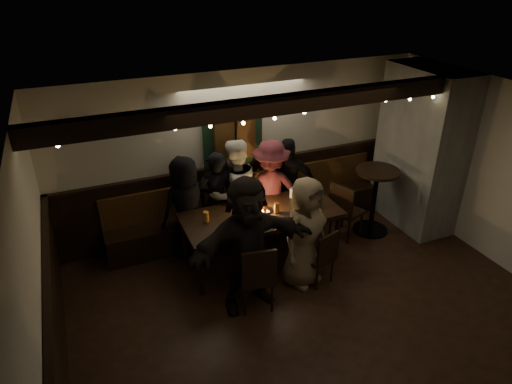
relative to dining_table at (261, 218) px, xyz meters
name	(u,v)px	position (x,y,z in m)	size (l,w,h in m)	color
room	(337,181)	(1.25, 0.02, 0.34)	(6.02, 5.01, 2.62)	black
dining_table	(261,218)	(0.00, 0.00, 0.00)	(2.25, 0.97, 0.98)	black
chair_near_left	(257,275)	(-0.47, -0.95, -0.20)	(0.50, 0.50, 0.96)	black
chair_near_right	(322,255)	(0.54, -0.81, -0.27)	(0.47, 0.47, 0.83)	black
chair_end	(344,208)	(1.45, 0.06, -0.20)	(0.56, 0.56, 0.95)	black
high_top	(375,193)	(2.00, 0.06, -0.04)	(0.69, 0.69, 1.10)	black
person_a	(186,207)	(-0.92, 0.65, 0.04)	(0.76, 0.50, 1.56)	black
person_b	(217,201)	(-0.45, 0.64, 0.05)	(0.57, 0.38, 1.57)	black
person_c	(235,193)	(-0.16, 0.64, 0.12)	(0.83, 0.65, 1.71)	beige
person_d	(270,189)	(0.43, 0.62, 0.07)	(1.04, 0.60, 1.61)	#501D24
person_e	(288,185)	(0.78, 0.71, 0.05)	(0.92, 0.38, 1.57)	black
person_f	(248,244)	(-0.53, -0.79, 0.17)	(1.68, 0.54, 1.81)	black
person_g	(305,233)	(0.33, -0.67, 0.05)	(0.77, 0.50, 1.58)	#7F6A4C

